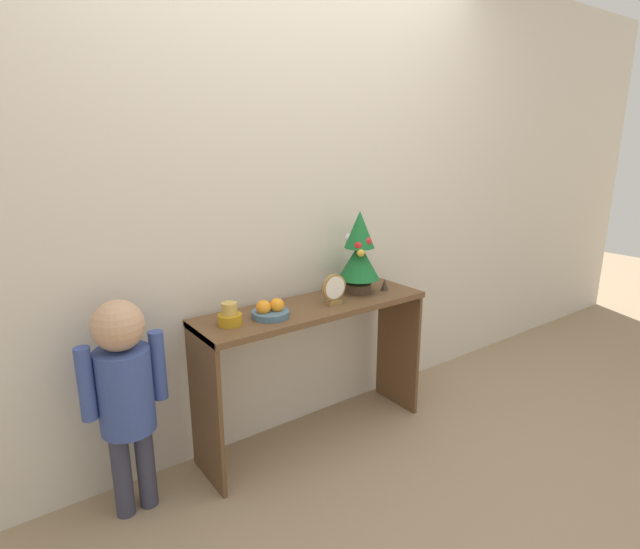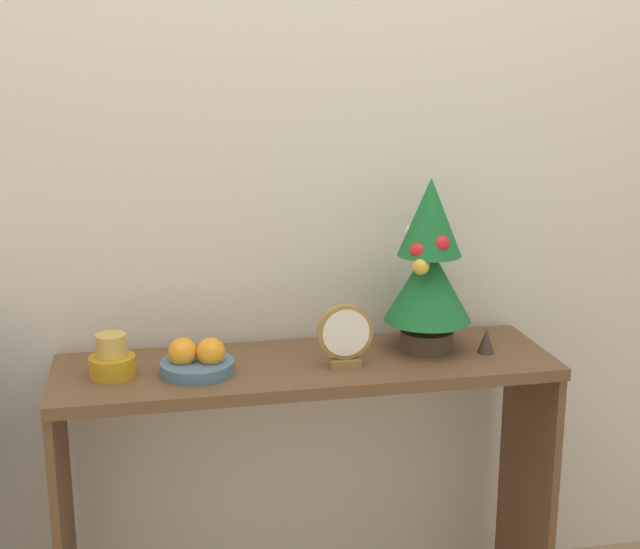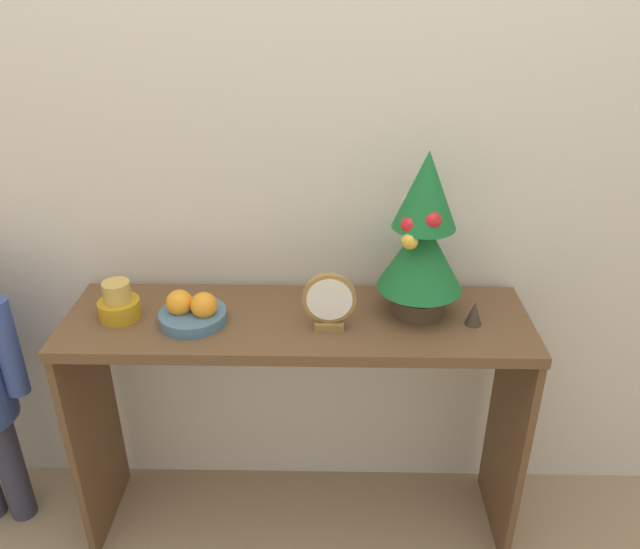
{
  "view_description": "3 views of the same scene",
  "coord_description": "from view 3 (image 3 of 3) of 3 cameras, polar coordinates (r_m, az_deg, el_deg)",
  "views": [
    {
      "loc": [
        -1.37,
        -1.74,
        1.52
      ],
      "look_at": [
        0.06,
        0.22,
        0.87
      ],
      "focal_mm": 28.0,
      "sensor_mm": 36.0,
      "label": 1
    },
    {
      "loc": [
        -0.38,
        -1.84,
        1.49
      ],
      "look_at": [
        0.03,
        0.16,
        0.96
      ],
      "focal_mm": 50.0,
      "sensor_mm": 36.0,
      "label": 2
    },
    {
      "loc": [
        0.09,
        -1.22,
        1.58
      ],
      "look_at": [
        0.06,
        0.17,
        0.87
      ],
      "focal_mm": 35.0,
      "sensor_mm": 36.0,
      "label": 3
    }
  ],
  "objects": [
    {
      "name": "singing_bowl",
      "position": [
        1.7,
        -17.92,
        -2.53
      ],
      "size": [
        0.11,
        0.11,
        0.1
      ],
      "color": "#B78419",
      "rests_on": "console_table"
    },
    {
      "name": "mini_tree",
      "position": [
        1.58,
        9.36,
        3.49
      ],
      "size": [
        0.22,
        0.22,
        0.44
      ],
      "color": "#4C3828",
      "rests_on": "console_table"
    },
    {
      "name": "fruit_bowl",
      "position": [
        1.64,
        -11.59,
        -3.33
      ],
      "size": [
        0.17,
        0.17,
        0.09
      ],
      "color": "#476B84",
      "rests_on": "console_table"
    },
    {
      "name": "console_table",
      "position": [
        1.73,
        -2.01,
        -8.64
      ],
      "size": [
        1.22,
        0.36,
        0.74
      ],
      "color": "brown",
      "rests_on": "ground_plane"
    },
    {
      "name": "desk_clock",
      "position": [
        1.55,
        0.86,
        -2.53
      ],
      "size": [
        0.13,
        0.04,
        0.15
      ],
      "color": "olive",
      "rests_on": "console_table"
    },
    {
      "name": "figurine",
      "position": [
        1.64,
        13.91,
        -3.46
      ],
      "size": [
        0.04,
        0.04,
        0.06
      ],
      "color": "#382D23",
      "rests_on": "console_table"
    },
    {
      "name": "back_wall",
      "position": [
        1.66,
        -2.0,
        15.55
      ],
      "size": [
        7.0,
        0.05,
        2.5
      ],
      "primitive_type": "cube",
      "color": "beige",
      "rests_on": "ground_plane"
    }
  ]
}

